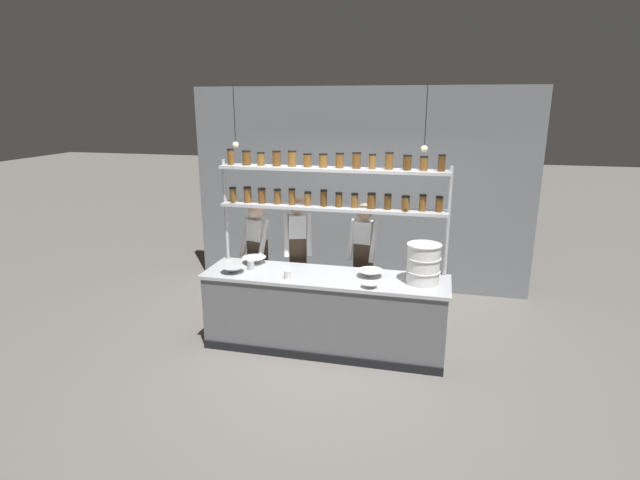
{
  "coord_description": "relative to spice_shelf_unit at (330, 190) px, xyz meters",
  "views": [
    {
      "loc": [
        1.24,
        -5.36,
        2.88
      ],
      "look_at": [
        -0.11,
        0.2,
        1.29
      ],
      "focal_mm": 28.0,
      "sensor_mm": 36.0,
      "label": 1
    }
  ],
  "objects": [
    {
      "name": "chef_left",
      "position": [
        -1.04,
        0.26,
        -0.94
      ],
      "size": [
        0.41,
        0.34,
        1.62
      ],
      "rotation": [
        0.0,
        0.0,
        -0.27
      ],
      "color": "black",
      "rests_on": "ground_plane"
    },
    {
      "name": "serving_cup_front",
      "position": [
        -0.91,
        -0.33,
        -0.9
      ],
      "size": [
        0.08,
        0.08,
        0.11
      ],
      "color": "#B2B7BC",
      "rests_on": "prep_counter"
    },
    {
      "name": "chef_right",
      "position": [
        0.36,
        0.37,
        -0.92
      ],
      "size": [
        0.39,
        0.31,
        1.66
      ],
      "rotation": [
        0.0,
        0.0,
        -0.14
      ],
      "color": "black",
      "rests_on": "ground_plane"
    },
    {
      "name": "container_stack",
      "position": [
        1.13,
        -0.32,
        -0.72
      ],
      "size": [
        0.38,
        0.38,
        0.45
      ],
      "color": "white",
      "rests_on": "prep_counter"
    },
    {
      "name": "prep_bowl_center_front",
      "position": [
        -0.95,
        -0.1,
        -0.91
      ],
      "size": [
        0.3,
        0.3,
        0.08
      ],
      "color": "silver",
      "rests_on": "prep_counter"
    },
    {
      "name": "prep_counter",
      "position": [
        0.01,
        -0.33,
        -1.41
      ],
      "size": [
        2.88,
        0.76,
        0.92
      ],
      "color": "slate",
      "rests_on": "ground_plane"
    },
    {
      "name": "back_wall",
      "position": [
        0.01,
        1.9,
        -0.32
      ],
      "size": [
        5.28,
        0.12,
        3.11
      ],
      "primitive_type": "cube",
      "color": "gray",
      "rests_on": "ground_plane"
    },
    {
      "name": "prep_bowl_near_right",
      "position": [
        0.58,
        -0.6,
        -0.93
      ],
      "size": [
        0.19,
        0.19,
        0.05
      ],
      "color": "silver",
      "rests_on": "prep_counter"
    },
    {
      "name": "serving_cup_by_board",
      "position": [
        -0.38,
        -0.53,
        -0.9
      ],
      "size": [
        0.08,
        0.08,
        0.1
      ],
      "color": "silver",
      "rests_on": "prep_counter"
    },
    {
      "name": "spice_shelf_unit",
      "position": [
        0.0,
        0.0,
        0.0
      ],
      "size": [
        2.76,
        0.28,
        2.33
      ],
      "color": "#B7BABF",
      "rests_on": "ground_plane"
    },
    {
      "name": "ground_plane",
      "position": [
        0.01,
        -0.33,
        -1.87
      ],
      "size": [
        40.0,
        40.0,
        0.0
      ],
      "primitive_type": "plane",
      "color": "slate"
    },
    {
      "name": "pendant_light_row",
      "position": [
        0.02,
        -0.33,
        0.57
      ],
      "size": [
        2.18,
        0.07,
        0.68
      ],
      "color": "black"
    },
    {
      "name": "chef_center",
      "position": [
        -0.48,
        0.25,
        -0.87
      ],
      "size": [
        0.42,
        0.35,
        1.73
      ],
      "rotation": [
        0.0,
        0.0,
        0.3
      ],
      "color": "black",
      "rests_on": "ground_plane"
    },
    {
      "name": "prep_bowl_near_left",
      "position": [
        0.54,
        -0.25,
        -0.91
      ],
      "size": [
        0.3,
        0.3,
        0.08
      ],
      "color": "white",
      "rests_on": "prep_counter"
    },
    {
      "name": "prep_bowl_center_back",
      "position": [
        -1.07,
        -0.49,
        -0.91
      ],
      "size": [
        0.28,
        0.28,
        0.08
      ],
      "color": "#B2B7BC",
      "rests_on": "prep_counter"
    }
  ]
}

